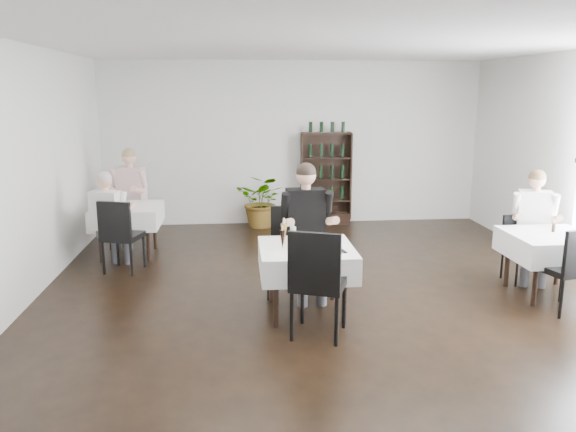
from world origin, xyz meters
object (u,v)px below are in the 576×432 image
object	(u,v)px
potted_tree	(262,201)
diner_main	(307,221)
wine_shelf	(326,179)
main_table	(306,260)

from	to	relation	value
potted_tree	diner_main	size ratio (longest dim) A/B	0.60
wine_shelf	main_table	xyz separation A→B (m)	(-0.90, -4.31, -0.23)
potted_tree	wine_shelf	bearing A→B (deg)	7.16
diner_main	potted_tree	bearing A→B (deg)	95.68
wine_shelf	main_table	distance (m)	4.41
diner_main	main_table	bearing A→B (deg)	-97.62
potted_tree	diner_main	distance (m)	3.69
wine_shelf	diner_main	distance (m)	3.89
wine_shelf	diner_main	bearing A→B (deg)	-102.34
wine_shelf	diner_main	size ratio (longest dim) A/B	1.08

